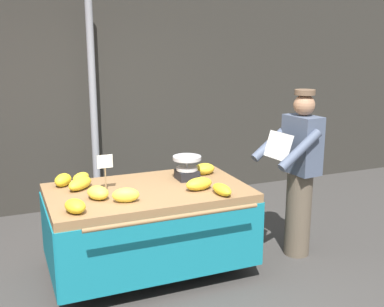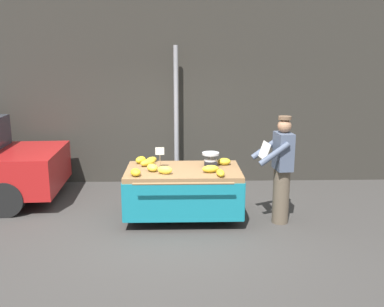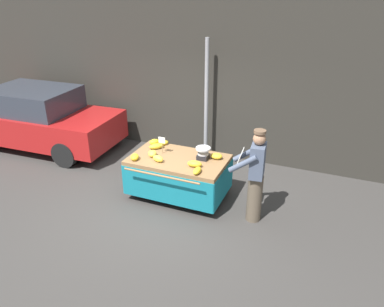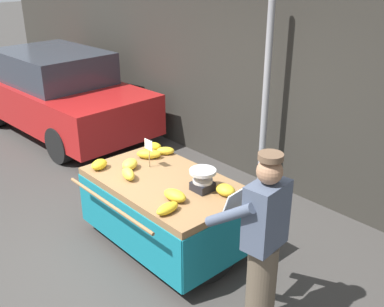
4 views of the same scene
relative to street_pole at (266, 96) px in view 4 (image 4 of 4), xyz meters
name	(u,v)px [view 4 (image 4 of 4)]	position (x,y,z in m)	size (l,w,h in m)	color
ground_plane	(117,251)	(-0.15, -2.32, -1.41)	(60.00, 60.00, 0.00)	#383533
back_wall	(281,34)	(-0.15, 0.42, 0.74)	(16.00, 0.24, 4.29)	#2D2B26
street_pole	(266,96)	(0.00, 0.00, 0.00)	(0.09, 0.09, 2.81)	gray
banana_cart	(165,197)	(0.12, -1.81, -0.78)	(1.85, 1.30, 0.84)	olive
weighing_scale	(203,180)	(0.57, -1.67, -0.44)	(0.28, 0.28, 0.24)	black
price_sign	(149,147)	(-0.25, -1.74, -0.31)	(0.14, 0.01, 0.34)	#997A51
banana_bunch_0	(167,208)	(0.68, -2.23, -0.51)	(0.12, 0.26, 0.10)	gold
banana_bunch_1	(153,147)	(-0.59, -1.43, -0.50)	(0.13, 0.21, 0.12)	gold
banana_bunch_2	(99,164)	(-0.59, -2.19, -0.51)	(0.15, 0.21, 0.11)	gold
banana_bunch_3	(149,154)	(-0.46, -1.59, -0.51)	(0.14, 0.29, 0.11)	gold
banana_bunch_4	(165,151)	(-0.41, -1.37, -0.51)	(0.12, 0.22, 0.09)	gold
banana_bunch_5	(128,174)	(-0.16, -2.10, -0.50)	(0.12, 0.23, 0.12)	yellow
banana_bunch_6	(175,195)	(0.55, -2.03, -0.50)	(0.15, 0.26, 0.12)	gold
banana_bunch_7	(225,190)	(0.80, -1.57, -0.50)	(0.16, 0.22, 0.11)	gold
banana_bunch_8	(130,164)	(-0.36, -1.93, -0.50)	(0.16, 0.21, 0.12)	yellow
vendor_person	(262,245)	(1.66, -2.01, -0.53)	(0.61, 0.56, 1.71)	brown
parked_car	(59,93)	(-4.09, -0.91, -0.66)	(3.98, 1.89, 1.51)	#A51919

